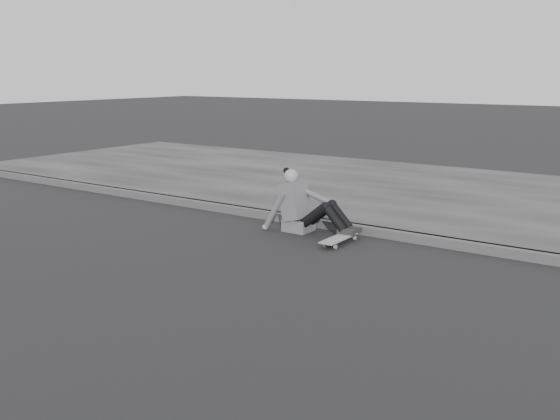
# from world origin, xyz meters

# --- Properties ---
(ground) EXTENTS (80.00, 80.00, 0.00)m
(ground) POSITION_xyz_m (0.00, 0.00, 0.00)
(ground) COLOR black
(ground) RESTS_ON ground
(curb) EXTENTS (24.00, 0.16, 0.12)m
(curb) POSITION_xyz_m (0.00, 2.58, 0.06)
(curb) COLOR #444444
(curb) RESTS_ON ground
(skateboard) EXTENTS (0.20, 0.78, 0.09)m
(skateboard) POSITION_xyz_m (-2.06, 1.97, 0.07)
(skateboard) COLOR gray
(skateboard) RESTS_ON ground
(seated_woman) EXTENTS (1.38, 0.46, 0.88)m
(seated_woman) POSITION_xyz_m (-2.79, 2.22, 0.36)
(seated_woman) COLOR #555558
(seated_woman) RESTS_ON ground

